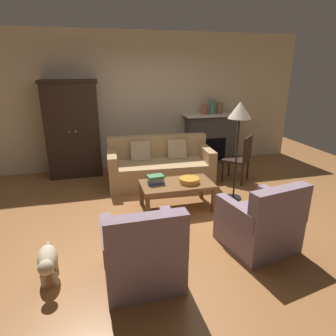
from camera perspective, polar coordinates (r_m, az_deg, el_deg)
ground_plane at (r=4.48m, az=0.58°, el=-9.10°), size 9.60×9.60×0.00m
back_wall at (r=6.49m, az=-5.46°, el=12.64°), size 7.20×0.10×2.80m
fireplace at (r=6.81m, az=8.15°, el=5.74°), size 1.26×0.48×1.12m
armoire at (r=6.15m, az=-17.86°, el=7.16°), size 1.06×0.57×1.88m
couch at (r=5.57m, az=-1.54°, el=0.23°), size 1.96×0.96×0.86m
coffee_table at (r=4.55m, az=1.71°, el=-3.53°), size 1.10×0.60×0.42m
fruit_bowl at (r=4.54m, az=4.13°, el=-2.39°), size 0.31×0.31×0.08m
book_stack at (r=4.49m, az=-2.41°, el=-2.21°), size 0.26×0.19×0.13m
mantel_vase_terracotta at (r=6.61m, az=7.01°, el=11.16°), size 0.14×0.14×0.21m
mantel_vase_jade at (r=6.67m, az=8.49°, el=11.57°), size 0.13×0.13×0.30m
mantel_vase_bronze at (r=6.75m, az=9.92°, el=11.30°), size 0.15×0.15×0.23m
armchair_near_left at (r=3.13m, az=-4.95°, el=-16.16°), size 0.79×0.78×0.88m
armchair_near_right at (r=3.79m, az=17.39°, el=-10.27°), size 0.89×0.90×0.88m
side_chair_wooden at (r=5.73m, az=13.90°, el=2.25°), size 0.62×0.62×0.90m
floor_lamp at (r=4.75m, az=13.63°, el=9.72°), size 0.36×0.36×1.61m
dog at (r=3.37m, az=-22.23°, el=-16.20°), size 0.23×0.57×0.39m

